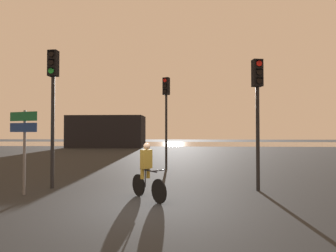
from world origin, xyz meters
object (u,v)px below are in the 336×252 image
(traffic_light_near_right, at_px, (258,99))
(direction_sign_post, at_px, (24,136))
(traffic_light_near_left, at_px, (53,93))
(cyclist, at_px, (147,171))
(traffic_light_center, at_px, (166,106))
(distant_building, at_px, (107,132))

(traffic_light_near_right, distance_m, direction_sign_post, 7.53)
(traffic_light_near_left, relative_size, direction_sign_post, 1.83)
(cyclist, bearing_deg, traffic_light_near_left, -61.17)
(traffic_light_center, bearing_deg, traffic_light_near_right, 152.90)
(distant_building, distance_m, cyclist, 26.55)
(traffic_light_near_left, bearing_deg, distant_building, -74.39)
(distant_building, distance_m, direction_sign_post, 25.29)
(cyclist, bearing_deg, traffic_light_near_right, 159.13)
(direction_sign_post, xyz_separation_m, cyclist, (3.84, -0.29, -0.97))
(direction_sign_post, height_order, cyclist, direction_sign_post)
(traffic_light_center, bearing_deg, cyclist, 116.22)
(cyclist, bearing_deg, traffic_light_center, -132.69)
(traffic_light_near_left, relative_size, traffic_light_near_right, 1.10)
(direction_sign_post, relative_size, cyclist, 1.60)
(traffic_light_near_right, bearing_deg, distant_building, -74.49)
(traffic_light_near_left, height_order, cyclist, traffic_light_near_left)
(traffic_light_near_left, bearing_deg, traffic_light_near_right, -176.28)
(distant_building, distance_m, traffic_light_near_left, 24.41)
(traffic_light_near_left, relative_size, cyclist, 2.94)
(distant_building, relative_size, direction_sign_post, 3.58)
(distant_building, relative_size, traffic_light_near_right, 2.15)
(distant_building, xyz_separation_m, direction_sign_post, (4.54, -24.87, -0.18))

